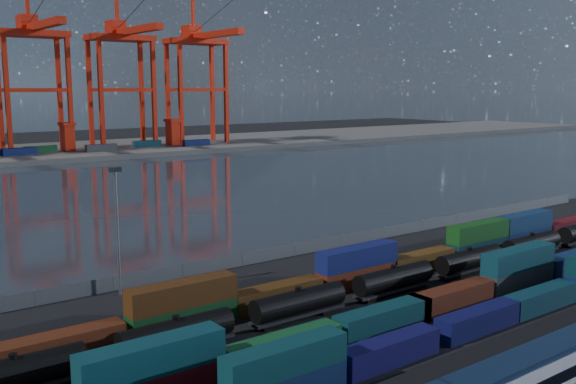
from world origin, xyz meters
TOP-DOWN VIEW (x-y plane):
  - ground at (0.00, 0.00)m, footprint 700.00×700.00m
  - harbor_water at (0.00, 105.00)m, footprint 700.00×700.00m
  - far_quay at (0.00, 210.00)m, footprint 700.00×70.00m
  - passenger_train at (-12.16, -23.49)m, footprint 78.10×3.22m
  - container_row_south at (-15.50, -9.55)m, footprint 140.24×2.41m
  - container_row_mid at (-16.43, -3.20)m, footprint 142.22×2.60m
  - container_row_north at (3.13, 10.32)m, footprint 141.70×2.57m
  - tanker_string at (-9.28, 5.16)m, footprint 121.07×2.70m
  - waterfront_fence at (-0.00, 28.00)m, footprint 160.12×0.12m
  - yard_light_mast at (-30.00, 26.00)m, footprint 1.60×0.40m
  - straddle_carriers at (-2.50, 200.00)m, footprint 140.00×7.00m

SIDE VIEW (x-z plane):
  - ground at x=0.00m, z-range 0.00..0.00m
  - harbor_water at x=0.00m, z-range 0.01..0.01m
  - far_quay at x=0.00m, z-range 0.00..2.00m
  - waterfront_fence at x=0.00m, z-range -0.10..2.10m
  - tanker_string at x=-9.28m, z-range 0.01..3.87m
  - container_row_mid at x=-16.43m, z-range -0.79..4.75m
  - container_row_south at x=-15.50m, z-range -0.55..4.58m
  - container_row_north at x=3.13m, z-range -0.59..4.89m
  - passenger_train at x=-12.16m, z-range 0.01..5.54m
  - straddle_carriers at x=-2.50m, z-range 2.27..13.37m
  - yard_light_mast at x=-30.00m, z-range 1.00..17.60m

